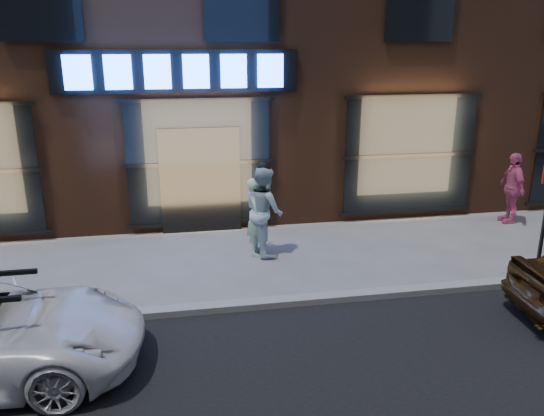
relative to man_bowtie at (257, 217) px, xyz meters
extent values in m
plane|color=slate|center=(-1.04, -2.33, -0.80)|extent=(90.00, 90.00, 0.00)
cube|color=gray|center=(-1.04, -2.33, -0.74)|extent=(60.00, 0.25, 0.12)
cube|color=#54301E|center=(-1.04, 5.67, 4.20)|extent=(30.00, 8.00, 10.00)
cube|color=black|center=(-1.44, 1.62, 2.80)|extent=(5.20, 0.06, 0.90)
cube|color=black|center=(-1.04, 1.59, 0.40)|extent=(1.80, 0.10, 2.40)
cube|color=#FFBF72|center=(-1.04, 1.65, 0.80)|extent=(3.00, 0.04, 2.60)
cube|color=black|center=(-1.04, 1.61, 0.80)|extent=(3.20, 0.06, 2.80)
cube|color=#FFBF72|center=(3.96, 1.65, 0.80)|extent=(3.00, 0.04, 2.60)
cube|color=black|center=(3.96, 1.61, 0.80)|extent=(3.20, 0.06, 2.80)
cube|color=black|center=(-0.04, 1.61, 4.20)|extent=(1.60, 0.06, 1.60)
cube|color=black|center=(3.96, 1.61, 4.20)|extent=(1.60, 0.06, 1.60)
cube|color=#2659FF|center=(-3.44, 1.55, 2.80)|extent=(0.55, 0.12, 0.70)
cube|color=#2659FF|center=(-2.64, 1.55, 2.80)|extent=(0.55, 0.12, 0.70)
cube|color=#2659FF|center=(-1.84, 1.55, 2.80)|extent=(0.55, 0.12, 0.70)
cube|color=#2659FF|center=(-1.04, 1.55, 2.80)|extent=(0.55, 0.12, 0.70)
cube|color=#2659FF|center=(-0.24, 1.55, 2.80)|extent=(0.55, 0.12, 0.70)
cube|color=#2659FF|center=(0.56, 1.55, 2.80)|extent=(0.55, 0.12, 0.70)
imported|color=#B7F0BE|center=(0.00, 0.00, 0.00)|extent=(0.51, 0.66, 1.61)
imported|color=silver|center=(0.15, 0.00, 0.12)|extent=(0.93, 1.06, 1.85)
imported|color=#D75886|center=(6.34, 0.94, 0.05)|extent=(0.53, 1.04, 1.71)
cylinder|color=#262628|center=(4.83, -2.23, 0.31)|extent=(0.07, 0.07, 2.23)
camera|label=1|loc=(-1.51, -10.12, 3.38)|focal=35.00mm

